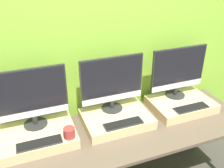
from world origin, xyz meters
TOP-DOWN VIEW (x-y plane):
  - wall_back at (0.00, 0.81)m, footprint 8.00×0.04m
  - workbench at (0.00, 0.37)m, footprint 2.32×0.74m
  - wooden_riser_left at (-0.68, 0.49)m, footprint 0.59×0.43m
  - monitor_left at (-0.68, 0.60)m, footprint 0.57×0.19m
  - keyboard_left at (-0.68, 0.34)m, footprint 0.33×0.10m
  - mug at (-0.45, 0.34)m, footprint 0.09×0.09m
  - wooden_riser_center at (0.00, 0.49)m, footprint 0.59×0.43m
  - monitor_center at (0.00, 0.60)m, footprint 0.57×0.19m
  - keyboard_center at (0.00, 0.34)m, footprint 0.33×0.10m
  - wooden_riser_right at (0.68, 0.49)m, footprint 0.59×0.43m
  - monitor_right at (0.68, 0.60)m, footprint 0.57×0.19m
  - keyboard_right at (0.68, 0.34)m, footprint 0.33×0.10m

SIDE VIEW (x-z plane):
  - workbench at x=0.00m, z-range 0.32..1.10m
  - wooden_riser_left at x=-0.68m, z-range 0.78..0.86m
  - wooden_riser_center at x=0.00m, z-range 0.78..0.86m
  - wooden_riser_right at x=0.68m, z-range 0.78..0.86m
  - keyboard_left at x=-0.68m, z-range 0.86..0.88m
  - keyboard_center at x=0.00m, z-range 0.86..0.88m
  - keyboard_right at x=0.68m, z-range 0.86..0.88m
  - mug at x=-0.45m, z-range 0.86..0.95m
  - monitor_left at x=-0.68m, z-range 0.88..1.39m
  - monitor_center at x=0.00m, z-range 0.88..1.39m
  - monitor_right at x=0.68m, z-range 0.88..1.39m
  - wall_back at x=0.00m, z-range 0.00..2.60m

